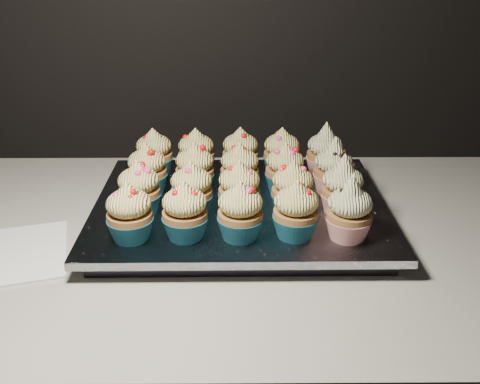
{
  "coord_description": "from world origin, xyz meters",
  "views": [
    {
      "loc": [
        0.08,
        0.97,
        1.3
      ],
      "look_at": [
        0.08,
        1.73,
        0.95
      ],
      "focal_mm": 40.0,
      "sensor_mm": 36.0,
      "label": 1
    }
  ],
  "objects": [
    {
      "name": "cupcake_6",
      "position": [
        0.01,
        1.69,
        0.97
      ],
      "size": [
        0.06,
        0.06,
        0.08
      ],
      "color": "#175A6E",
      "rests_on": "foil_lining"
    },
    {
      "name": "foil_lining",
      "position": [
        0.08,
        1.73,
        0.93
      ],
      "size": [
        0.45,
        0.36,
        0.01
      ],
      "primitive_type": "cube",
      "rotation": [
        0.0,
        0.0,
        0.01
      ],
      "color": "silver",
      "rests_on": "baking_tray"
    },
    {
      "name": "cupcake_4",
      "position": [
        0.23,
        1.61,
        0.97
      ],
      "size": [
        0.06,
        0.06,
        0.1
      ],
      "color": "#B12218",
      "rests_on": "foil_lining"
    },
    {
      "name": "baking_tray",
      "position": [
        0.08,
        1.73,
        0.91
      ],
      "size": [
        0.42,
        0.32,
        0.02
      ],
      "primitive_type": "cube",
      "rotation": [
        0.0,
        0.0,
        0.01
      ],
      "color": "black",
      "rests_on": "worktop"
    },
    {
      "name": "cupcake_17",
      "position": [
        0.08,
        1.84,
        0.97
      ],
      "size": [
        0.06,
        0.06,
        0.08
      ],
      "color": "#175A6E",
      "rests_on": "foil_lining"
    },
    {
      "name": "cupcake_18",
      "position": [
        0.15,
        1.84,
        0.97
      ],
      "size": [
        0.06,
        0.06,
        0.08
      ],
      "color": "#175A6E",
      "rests_on": "foil_lining"
    },
    {
      "name": "cupcake_14",
      "position": [
        0.23,
        1.76,
        0.97
      ],
      "size": [
        0.06,
        0.06,
        0.1
      ],
      "color": "#B12218",
      "rests_on": "foil_lining"
    },
    {
      "name": "cupcake_10",
      "position": [
        -0.07,
        1.76,
        0.97
      ],
      "size": [
        0.06,
        0.06,
        0.08
      ],
      "color": "#175A6E",
      "rests_on": "foil_lining"
    },
    {
      "name": "cupcake_9",
      "position": [
        0.23,
        1.69,
        0.97
      ],
      "size": [
        0.06,
        0.06,
        0.1
      ],
      "color": "#B12218",
      "rests_on": "foil_lining"
    },
    {
      "name": "cupcake_11",
      "position": [
        0.01,
        1.77,
        0.97
      ],
      "size": [
        0.06,
        0.06,
        0.08
      ],
      "color": "#175A6E",
      "rests_on": "foil_lining"
    },
    {
      "name": "cupcake_0",
      "position": [
        -0.07,
        1.61,
        0.97
      ],
      "size": [
        0.06,
        0.06,
        0.08
      ],
      "color": "#175A6E",
      "rests_on": "foil_lining"
    },
    {
      "name": "napkin",
      "position": [
        -0.25,
        1.62,
        0.9
      ],
      "size": [
        0.2,
        0.2,
        0.0
      ],
      "primitive_type": "cube",
      "rotation": [
        0.0,
        0.0,
        0.27
      ],
      "color": "white",
      "rests_on": "worktop"
    },
    {
      "name": "cupcake_12",
      "position": [
        0.08,
        1.77,
        0.97
      ],
      "size": [
        0.06,
        0.06,
        0.08
      ],
      "color": "#175A6E",
      "rests_on": "foil_lining"
    },
    {
      "name": "cupcake_15",
      "position": [
        -0.07,
        1.84,
        0.97
      ],
      "size": [
        0.06,
        0.06,
        0.08
      ],
      "color": "#175A6E",
      "rests_on": "foil_lining"
    },
    {
      "name": "cupcake_16",
      "position": [
        0.01,
        1.84,
        0.97
      ],
      "size": [
        0.06,
        0.06,
        0.08
      ],
      "color": "#175A6E",
      "rests_on": "foil_lining"
    },
    {
      "name": "cupcake_3",
      "position": [
        0.16,
        1.62,
        0.97
      ],
      "size": [
        0.06,
        0.06,
        0.08
      ],
      "color": "#175A6E",
      "rests_on": "foil_lining"
    },
    {
      "name": "cupcake_13",
      "position": [
        0.15,
        1.77,
        0.97
      ],
      "size": [
        0.06,
        0.06,
        0.08
      ],
      "color": "#175A6E",
      "rests_on": "foil_lining"
    },
    {
      "name": "cupcake_5",
      "position": [
        -0.07,
        1.69,
        0.97
      ],
      "size": [
        0.06,
        0.06,
        0.08
      ],
      "color": "#175A6E",
      "rests_on": "foil_lining"
    },
    {
      "name": "cupcake_7",
      "position": [
        0.08,
        1.69,
        0.97
      ],
      "size": [
        0.06,
        0.06,
        0.08
      ],
      "color": "#175A6E",
      "rests_on": "foil_lining"
    },
    {
      "name": "cupcake_19",
      "position": [
        0.23,
        1.84,
        0.97
      ],
      "size": [
        0.06,
        0.06,
        0.1
      ],
      "color": "#B12218",
      "rests_on": "foil_lining"
    },
    {
      "name": "cupcake_1",
      "position": [
        0.0,
        1.62,
        0.97
      ],
      "size": [
        0.06,
        0.06,
        0.08
      ],
      "color": "#175A6E",
      "rests_on": "foil_lining"
    },
    {
      "name": "worktop",
      "position": [
        0.0,
        1.7,
        0.88
      ],
      "size": [
        2.44,
        0.64,
        0.04
      ],
      "primitive_type": "cube",
      "color": "beige",
      "rests_on": "cabinet"
    },
    {
      "name": "cupcake_8",
      "position": [
        0.16,
        1.69,
        0.97
      ],
      "size": [
        0.06,
        0.06,
        0.08
      ],
      "color": "#175A6E",
      "rests_on": "foil_lining"
    },
    {
      "name": "cupcake_2",
      "position": [
        0.08,
        1.62,
        0.97
      ],
      "size": [
        0.06,
        0.06,
        0.08
      ],
      "color": "#175A6E",
      "rests_on": "foil_lining"
    }
  ]
}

